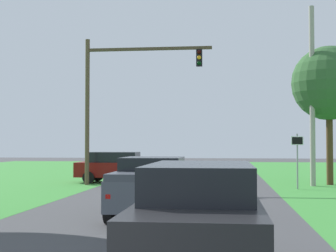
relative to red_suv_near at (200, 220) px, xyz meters
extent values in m
plane|color=#424244|center=(-1.78, 8.24, -1.03)|extent=(120.00, 120.00, 0.00)
cube|color=black|center=(0.00, -0.06, -0.16)|extent=(1.94, 4.92, 1.01)
cube|color=black|center=(0.00, 0.19, 0.63)|extent=(1.70, 3.05, 0.57)
cylinder|color=black|center=(-0.96, 1.47, -0.67)|extent=(0.23, 0.72, 0.72)
cylinder|color=black|center=(0.97, 1.47, -0.67)|extent=(0.23, 0.72, 0.72)
cube|color=#4C515B|center=(-1.82, 7.33, -0.20)|extent=(2.09, 5.19, 0.86)
cube|color=black|center=(-1.82, 7.07, 0.53)|extent=(1.81, 1.98, 0.59)
cube|color=#41454E|center=(-1.84, 5.72, 0.33)|extent=(1.96, 1.98, 0.20)
cube|color=red|center=(-2.68, 4.78, -0.15)|extent=(0.14, 0.06, 0.12)
cube|color=red|center=(-1.01, 4.76, -0.15)|extent=(0.14, 0.06, 0.12)
cylinder|color=black|center=(-2.83, 8.94, -0.63)|extent=(0.25, 0.80, 0.80)
cylinder|color=black|center=(-0.79, 8.92, -0.63)|extent=(0.25, 0.80, 0.80)
cylinder|color=black|center=(-2.86, 5.73, -0.63)|extent=(0.25, 0.80, 0.80)
cylinder|color=black|center=(-0.82, 5.71, -0.63)|extent=(0.25, 0.80, 0.80)
cylinder|color=brown|center=(-7.17, 18.62, 2.99)|extent=(0.24, 0.24, 8.03)
cube|color=#4C3D2B|center=(-3.74, 18.62, 6.40)|extent=(6.86, 0.16, 0.16)
cube|color=black|center=(-0.99, 18.62, 5.85)|extent=(0.32, 0.28, 0.90)
sphere|color=black|center=(-0.99, 18.47, 6.15)|extent=(0.22, 0.22, 0.22)
sphere|color=orange|center=(-0.99, 18.47, 5.85)|extent=(0.22, 0.22, 0.22)
sphere|color=black|center=(-0.99, 18.47, 5.55)|extent=(0.22, 0.22, 0.22)
cylinder|color=gray|center=(3.95, 17.31, 0.35)|extent=(0.08, 0.08, 2.76)
cube|color=white|center=(3.95, 17.28, 1.38)|extent=(0.60, 0.03, 0.44)
cube|color=black|center=(3.95, 17.27, 1.38)|extent=(0.52, 0.01, 0.36)
cylinder|color=#4C351E|center=(6.09, 20.18, 1.01)|extent=(0.36, 0.36, 4.07)
sphere|color=#30592E|center=(6.09, 20.18, 4.58)|extent=(4.10, 4.10, 4.10)
cube|color=maroon|center=(-5.83, 20.35, -0.27)|extent=(4.74, 1.96, 0.84)
cube|color=black|center=(-6.06, 20.36, 0.45)|extent=(2.85, 1.70, 0.59)
cube|color=red|center=(-3.51, 19.55, -0.22)|extent=(0.06, 0.14, 0.12)
cube|color=red|center=(-3.49, 21.10, -0.22)|extent=(0.06, 0.14, 0.12)
cylinder|color=black|center=(-7.30, 19.43, -0.69)|extent=(0.68, 0.24, 0.68)
cylinder|color=black|center=(-7.27, 21.32, -0.69)|extent=(0.68, 0.24, 0.68)
cylinder|color=black|center=(-4.38, 19.39, -0.69)|extent=(0.68, 0.24, 0.68)
cylinder|color=black|center=(-4.35, 21.28, -0.69)|extent=(0.68, 0.24, 0.68)
cylinder|color=#9E998E|center=(5.02, 19.24, 3.81)|extent=(0.28, 0.28, 9.68)
camera|label=1|loc=(0.43, -8.32, 1.26)|focal=53.80mm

